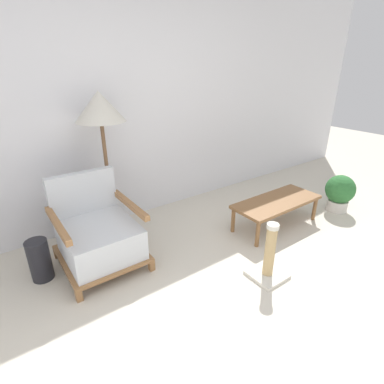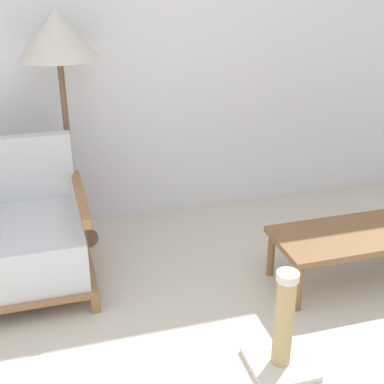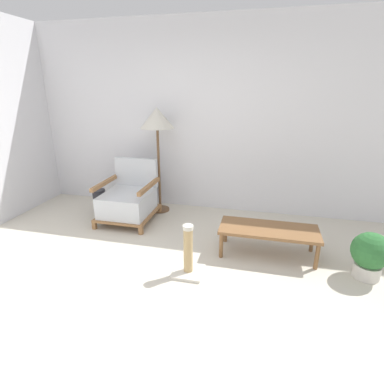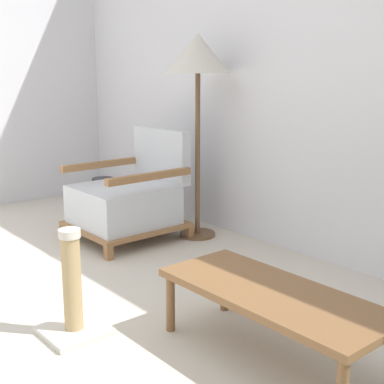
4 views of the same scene
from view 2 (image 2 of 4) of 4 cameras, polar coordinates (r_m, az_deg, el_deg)
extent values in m
cube|color=silver|center=(3.72, -4.69, 17.03)|extent=(8.00, 0.06, 2.70)
cube|color=olive|center=(3.06, -10.25, -11.63)|extent=(0.05, 0.05, 0.10)
cube|color=olive|center=(3.67, -11.59, -5.15)|extent=(0.05, 0.05, 0.10)
cube|color=olive|center=(3.32, -16.78, -7.84)|extent=(0.71, 0.77, 0.03)
cube|color=silver|center=(3.23, -17.11, -5.64)|extent=(0.63, 0.67, 0.29)
cube|color=silver|center=(3.41, -17.89, 2.41)|extent=(0.63, 0.08, 0.41)
cube|color=olive|center=(3.12, -11.79, -0.59)|extent=(0.05, 0.71, 0.05)
cylinder|color=brown|center=(3.77, -12.07, -4.94)|extent=(0.28, 0.28, 0.03)
cylinder|color=brown|center=(3.51, -12.95, 3.92)|extent=(0.04, 0.04, 1.22)
cone|color=beige|center=(3.33, -14.21, 16.09)|extent=(0.48, 0.48, 0.28)
cube|color=brown|center=(3.30, 17.77, -4.28)|extent=(1.07, 0.45, 0.04)
cylinder|color=brown|center=(3.02, 11.28, -9.99)|extent=(0.04, 0.04, 0.29)
cylinder|color=brown|center=(3.30, 8.43, -6.57)|extent=(0.04, 0.04, 0.29)
cube|color=beige|center=(2.73, 9.37, -17.62)|extent=(0.30, 0.30, 0.03)
cylinder|color=tan|center=(2.58, 9.75, -13.54)|extent=(0.09, 0.09, 0.46)
cylinder|color=beige|center=(2.43, 10.18, -8.86)|extent=(0.10, 0.10, 0.04)
camera|label=1|loc=(0.96, -78.51, 0.83)|focal=28.00mm
camera|label=3|loc=(1.76, 96.42, -4.93)|focal=28.00mm
camera|label=4|loc=(3.30, 60.01, 2.07)|focal=50.00mm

